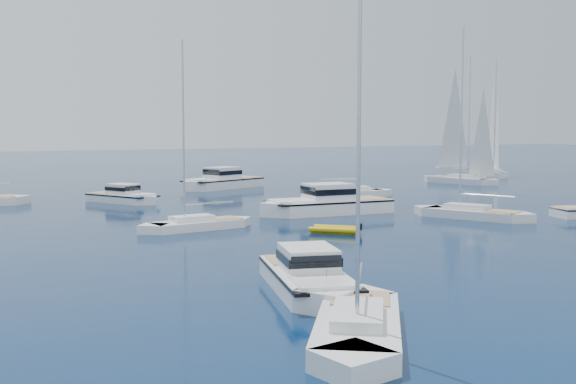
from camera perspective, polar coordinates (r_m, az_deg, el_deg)
name	(u,v)px	position (r m, az deg, el deg)	size (l,w,h in m)	color
motor_cruiser_near	(309,292)	(31.58, 1.70, -8.04)	(2.99, 9.77, 2.57)	silver
motor_cruiser_centre	(325,214)	(59.45, 3.01, -1.76)	(3.78, 12.34, 3.24)	white
motor_cruiser_distant	(221,188)	(83.99, -5.38, 0.29)	(3.74, 12.21, 3.21)	white
motor_cruiser_horizon	(124,203)	(69.75, -12.98, -0.84)	(2.70, 8.83, 2.32)	white
sailboat_fore	(358,337)	(25.23, 5.63, -11.49)	(2.83, 10.88, 15.99)	silver
sailboat_mid_r	(472,218)	(58.33, 14.52, -2.05)	(2.77, 10.64, 15.64)	silver
sailboat_mid_l	(197,229)	(50.84, -7.33, -2.99)	(2.43, 9.33, 13.71)	white
sailboat_centre	(349,197)	(74.12, 4.94, -0.37)	(2.64, 10.15, 14.92)	white
sailboat_sails_r	(460,183)	(93.73, 13.60, 0.68)	(2.95, 11.36, 16.70)	silver
sailboat_sails_far	(492,176)	(108.94, 16.04, 1.24)	(3.11, 11.96, 17.58)	white
tender_yellow	(335,233)	(48.78, 3.81, -3.31)	(1.94, 3.52, 0.95)	#C09C0B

